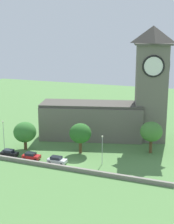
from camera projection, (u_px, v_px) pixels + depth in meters
name	position (u px, v px, depth m)	size (l,w,h in m)	color
ground_plane	(93.00, 145.00, 89.37)	(200.00, 200.00, 0.00)	#517F42
church	(116.00, 105.00, 92.82)	(36.44, 19.17, 31.05)	#666056
quay_barrier	(65.00, 168.00, 73.10)	(46.89, 0.70, 0.87)	gray
car_black	(9.00, 153.00, 80.98)	(4.37, 2.32, 1.64)	black
car_red	(31.00, 156.00, 78.92)	(4.34, 2.51, 1.65)	red
car_silver	(57.00, 160.00, 76.45)	(4.45, 2.27, 1.65)	silver
streetlamp_west_end	(3.00, 131.00, 84.13)	(0.44, 0.44, 7.71)	#9EA0A5
streetlamp_west_mid	(102.00, 145.00, 74.97)	(0.44, 0.44, 6.88)	#9EA0A5
tree_riverside_east	(25.00, 132.00, 84.85)	(5.79, 5.79, 7.20)	brown
tree_churchyard	(151.00, 132.00, 82.08)	(5.49, 5.49, 7.99)	brown
tree_riverside_west	(80.00, 133.00, 82.02)	(5.44, 5.44, 7.59)	brown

